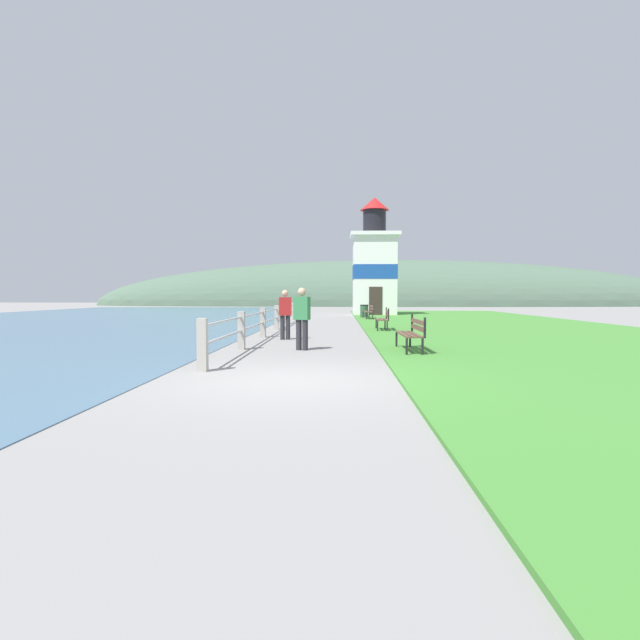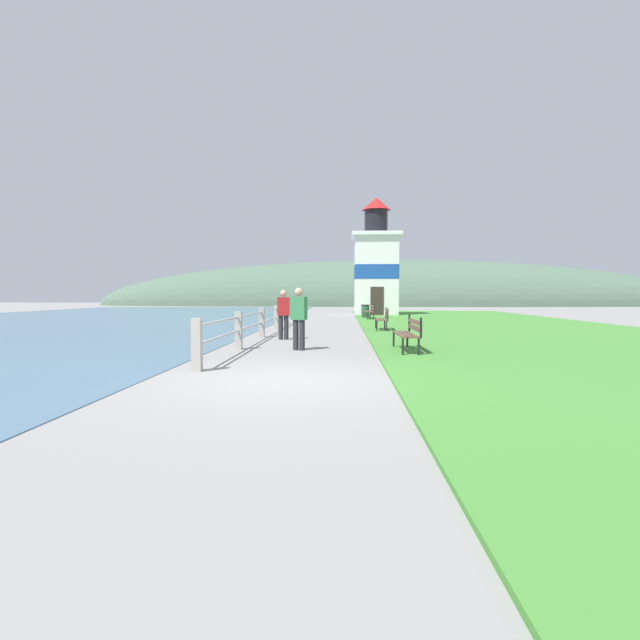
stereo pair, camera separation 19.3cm
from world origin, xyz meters
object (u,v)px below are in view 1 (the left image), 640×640
Objects in this scene: park_bench_far at (369,310)px; lighthouse at (374,267)px; person_by_railing at (285,313)px; trash_bin at (364,311)px; person_strolling at (302,316)px; park_bench_near at (412,331)px; park_bench_midway at (384,318)px.

park_bench_far is 0.24× the size of lighthouse.
person_by_railing reaches higher than trash_bin.
person_strolling is (-2.76, -16.16, 0.36)m from park_bench_far.
trash_bin is (-0.29, 18.40, -0.12)m from park_bench_near.
person_by_railing is (-4.27, -19.70, -2.58)m from lighthouse.
lighthouse is 20.33m from person_by_railing.
lighthouse is 5.15× the size of person_by_railing.
person_strolling reaches higher than park_bench_near.
person_by_railing reaches higher than park_bench_far.
park_bench_near is at bearing -89.11° from trash_bin.
person_strolling is at bearing -177.59° from person_by_railing.
person_by_railing reaches higher than park_bench_midway.
trash_bin is (3.33, 14.86, -0.46)m from person_by_railing.
park_bench_midway is 0.99× the size of person_strolling.
person_strolling is (-2.78, -6.97, 0.36)m from park_bench_midway.
lighthouse is at bearing -92.43° from park_bench_near.
park_bench_near and park_bench_far have the same top height.
person_by_railing is 1.93× the size of trash_bin.
lighthouse is 5.79m from trash_bin.
lighthouse reaches higher than park_bench_near.
lighthouse is (0.71, 15.81, 2.92)m from park_bench_midway.
lighthouse is at bearing -24.05° from person_by_railing.
park_bench_far is 1.22× the size of person_strolling.
park_bench_far is 1.79m from trash_bin.
person_strolling is at bearing -98.73° from lighthouse.
lighthouse is (0.74, 6.62, 2.92)m from park_bench_far.
person_by_railing is at bearing 33.08° from person_strolling.
park_bench_near is 1.18× the size of person_by_railing.
park_bench_far is (-0.02, 9.19, 0.00)m from park_bench_midway.
park_bench_near is 1.17× the size of park_bench_midway.
person_by_railing is at bearing 72.06° from park_bench_far.
trash_bin is (-0.95, -4.84, -3.04)m from lighthouse.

